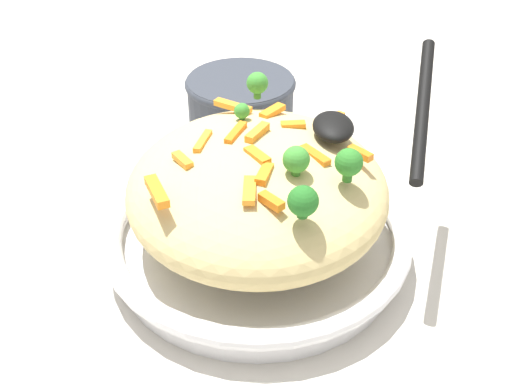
# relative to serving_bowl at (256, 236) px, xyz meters

# --- Properties ---
(ground_plane) EXTENTS (2.40, 2.40, 0.00)m
(ground_plane) POSITION_rel_serving_bowl_xyz_m (0.00, 0.00, -0.02)
(ground_plane) COLOR beige
(serving_bowl) EXTENTS (0.31, 0.31, 0.04)m
(serving_bowl) POSITION_rel_serving_bowl_xyz_m (0.00, 0.00, 0.00)
(serving_bowl) COLOR silver
(serving_bowl) RESTS_ON ground_plane
(pasta_mound) EXTENTS (0.27, 0.25, 0.10)m
(pasta_mound) POSITION_rel_serving_bowl_xyz_m (0.00, 0.00, 0.06)
(pasta_mound) COLOR #D1BA7A
(pasta_mound) RESTS_ON serving_bowl
(carrot_piece_0) EXTENTS (0.04, 0.02, 0.01)m
(carrot_piece_0) POSITION_rel_serving_bowl_xyz_m (-0.01, -0.05, 0.11)
(carrot_piece_0) COLOR orange
(carrot_piece_0) RESTS_ON pasta_mound
(carrot_piece_1) EXTENTS (0.03, 0.02, 0.01)m
(carrot_piece_1) POSITION_rel_serving_bowl_xyz_m (0.02, -0.07, 0.10)
(carrot_piece_1) COLOR orange
(carrot_piece_1) RESTS_ON pasta_mound
(carrot_piece_2) EXTENTS (0.04, 0.02, 0.01)m
(carrot_piece_2) POSITION_rel_serving_bowl_xyz_m (-0.02, -0.02, 0.11)
(carrot_piece_2) COLOR orange
(carrot_piece_2) RESTS_ON pasta_mound
(carrot_piece_3) EXTENTS (0.02, 0.02, 0.01)m
(carrot_piece_3) POSITION_rel_serving_bowl_xyz_m (0.01, 0.10, 0.10)
(carrot_piece_3) COLOR orange
(carrot_piece_3) RESTS_ON pasta_mound
(carrot_piece_4) EXTENTS (0.03, 0.03, 0.01)m
(carrot_piece_4) POSITION_rel_serving_bowl_xyz_m (0.01, 0.05, 0.10)
(carrot_piece_4) COLOR orange
(carrot_piece_4) RESTS_ON pasta_mound
(carrot_piece_5) EXTENTS (0.01, 0.02, 0.01)m
(carrot_piece_5) POSITION_rel_serving_bowl_xyz_m (-0.04, 0.04, 0.11)
(carrot_piece_5) COLOR orange
(carrot_piece_5) RESTS_ON pasta_mound
(carrot_piece_6) EXTENTS (0.04, 0.03, 0.01)m
(carrot_piece_6) POSITION_rel_serving_bowl_xyz_m (0.07, -0.08, 0.11)
(carrot_piece_6) COLOR orange
(carrot_piece_6) RESTS_ON pasta_mound
(carrot_piece_7) EXTENTS (0.03, 0.02, 0.01)m
(carrot_piece_7) POSITION_rel_serving_bowl_xyz_m (-0.02, 0.00, 0.11)
(carrot_piece_7) COLOR orange
(carrot_piece_7) RESTS_ON pasta_mound
(carrot_piece_8) EXTENTS (0.03, 0.03, 0.01)m
(carrot_piece_8) POSITION_rel_serving_bowl_xyz_m (-0.05, 0.08, 0.11)
(carrot_piece_8) COLOR orange
(carrot_piece_8) RESTS_ON pasta_mound
(carrot_piece_9) EXTENTS (0.03, 0.03, 0.01)m
(carrot_piece_9) POSITION_rel_serving_bowl_xyz_m (0.02, 0.00, 0.11)
(carrot_piece_9) COLOR orange
(carrot_piece_9) RESTS_ON pasta_mound
(carrot_piece_10) EXTENTS (0.03, 0.02, 0.01)m
(carrot_piece_10) POSITION_rel_serving_bowl_xyz_m (0.05, 0.01, 0.11)
(carrot_piece_10) COLOR orange
(carrot_piece_10) RESTS_ON pasta_mound
(carrot_piece_11) EXTENTS (0.02, 0.02, 0.01)m
(carrot_piece_11) POSITION_rel_serving_bowl_xyz_m (0.08, 0.01, 0.11)
(carrot_piece_11) COLOR orange
(carrot_piece_11) RESTS_ON pasta_mound
(carrot_piece_12) EXTENTS (0.04, 0.01, 0.01)m
(carrot_piece_12) POSITION_rel_serving_bowl_xyz_m (0.07, -0.01, 0.11)
(carrot_piece_12) COLOR orange
(carrot_piece_12) RESTS_ON pasta_mound
(carrot_piece_13) EXTENTS (0.03, 0.04, 0.01)m
(carrot_piece_13) POSITION_rel_serving_bowl_xyz_m (-0.09, -0.03, 0.10)
(carrot_piece_13) COLOR orange
(carrot_piece_13) RESTS_ON pasta_mound
(carrot_piece_14) EXTENTS (0.03, 0.03, 0.01)m
(carrot_piece_14) POSITION_rel_serving_bowl_xyz_m (-0.08, 0.02, 0.10)
(carrot_piece_14) COLOR orange
(carrot_piece_14) RESTS_ON pasta_mound
(broccoli_floret_0) EXTENTS (0.02, 0.02, 0.03)m
(broccoli_floret_0) POSITION_rel_serving_bowl_xyz_m (0.04, 0.03, 0.12)
(broccoli_floret_0) COLOR #377928
(broccoli_floret_0) RESTS_ON pasta_mound
(broccoli_floret_1) EXTENTS (0.02, 0.02, 0.03)m
(broccoli_floret_1) POSITION_rel_serving_bowl_xyz_m (0.05, 0.08, 0.12)
(broccoli_floret_1) COLOR #296820
(broccoli_floret_1) RESTS_ON pasta_mound
(broccoli_floret_2) EXTENTS (0.02, 0.02, 0.03)m
(broccoli_floret_2) POSITION_rel_serving_bowl_xyz_m (-0.11, -0.00, 0.12)
(broccoli_floret_2) COLOR #377928
(broccoli_floret_2) RESTS_ON pasta_mound
(broccoli_floret_3) EXTENTS (0.02, 0.02, 0.02)m
(broccoli_floret_3) POSITION_rel_serving_bowl_xyz_m (-0.06, -0.02, 0.11)
(broccoli_floret_3) COLOR #377928
(broccoli_floret_3) RESTS_ON pasta_mound
(broccoli_floret_4) EXTENTS (0.03, 0.03, 0.03)m
(broccoli_floret_4) POSITION_rel_serving_bowl_xyz_m (0.10, 0.04, 0.12)
(broccoli_floret_4) COLOR #205B1C
(broccoli_floret_4) RESTS_ON pasta_mound
(serving_spoon) EXTENTS (0.16, 0.12, 0.07)m
(serving_spoon) POSITION_rel_serving_bowl_xyz_m (-0.02, 0.10, 0.12)
(serving_spoon) COLOR black
(serving_spoon) RESTS_ON pasta_mound
(companion_bowl) EXTENTS (0.15, 0.15, 0.08)m
(companion_bowl) POSITION_rel_serving_bowl_xyz_m (-0.27, -0.02, 0.02)
(companion_bowl) COLOR #333842
(companion_bowl) RESTS_ON ground_plane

